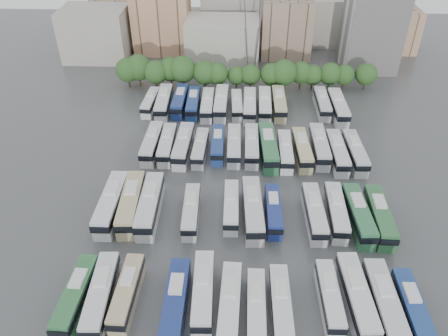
{
  "coord_description": "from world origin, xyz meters",
  "views": [
    {
      "loc": [
        -0.86,
        -59.64,
        48.11
      ],
      "look_at": [
        -3.34,
        3.26,
        3.0
      ],
      "focal_mm": 35.0,
      "sensor_mm": 36.0,
      "label": 1
    }
  ],
  "objects_px": {
    "bus_r1_s2": "(150,205)",
    "bus_r1_s13": "(379,216)",
    "bus_r0_s1": "(101,295)",
    "bus_r3_s1": "(164,102)",
    "electricity_pylon": "(253,5)",
    "bus_r0_s7": "(256,308)",
    "bus_r1_s10": "(314,213)",
    "bus_r3_s12": "(322,103)",
    "bus_r2_s8": "(268,147)",
    "bus_r0_s12": "(385,305)",
    "bus_r2_s13": "(355,152)",
    "bus_r2_s1": "(152,143)",
    "bus_r2_s5": "(218,144)",
    "bus_r0_s13": "(412,310)",
    "bus_r3_s3": "(193,103)",
    "bus_r0_s2": "(127,293)",
    "bus_r3_s8": "(265,104)",
    "bus_r3_s13": "(338,107)",
    "bus_r1_s11": "(336,211)",
    "bus_r3_s6": "(237,105)",
    "bus_r1_s7": "(253,209)",
    "apartment_tower": "(374,20)",
    "bus_r2_s12": "(337,152)",
    "bus_r2_s11": "(319,146)",
    "bus_r2_s2": "(167,144)",
    "bus_r0_s0": "(76,296)",
    "bus_r3_s5": "(221,103)",
    "bus_r1_s1": "(131,203)",
    "bus_r0_s4": "(176,303)",
    "bus_r1_s0": "(112,203)",
    "bus_r3_s2": "(180,101)",
    "bus_r0_s8": "(281,305)",
    "bus_r0_s10": "(329,297)",
    "bus_r1_s4": "(191,211)",
    "bus_r2_s9": "(285,151)",
    "bus_r2_s7": "(252,145)",
    "bus_r1_s8": "(273,210)",
    "bus_r3_s4": "(208,105)",
    "bus_r3_s7": "(250,105)",
    "bus_r0_s5": "(203,292)",
    "bus_r1_s12": "(358,215)",
    "bus_r3_s0": "(151,102)"
  },
  "relations": [
    {
      "from": "bus_r1_s11",
      "to": "bus_r3_s6",
      "type": "distance_m",
      "value": 39.97
    },
    {
      "from": "bus_r0_s8",
      "to": "bus_r1_s13",
      "type": "distance_m",
      "value": 23.94
    },
    {
      "from": "bus_r2_s7",
      "to": "bus_r2_s8",
      "type": "distance_m",
      "value": 3.35
    },
    {
      "from": "bus_r1_s2",
      "to": "bus_r1_s13",
      "type": "height_order",
      "value": "bus_r1_s2"
    },
    {
      "from": "bus_r1_s13",
      "to": "bus_r3_s5",
      "type": "distance_m",
      "value": 46.09
    },
    {
      "from": "bus_r1_s10",
      "to": "bus_r3_s12",
      "type": "bearing_deg",
      "value": 78.77
    },
    {
      "from": "bus_r3_s6",
      "to": "bus_r1_s11",
      "type": "bearing_deg",
      "value": -68.07
    },
    {
      "from": "bus_r0_s7",
      "to": "bus_r2_s13",
      "type": "distance_m",
      "value": 41.05
    },
    {
      "from": "bus_r0_s13",
      "to": "bus_r1_s8",
      "type": "bearing_deg",
      "value": 131.53
    },
    {
      "from": "apartment_tower",
      "to": "bus_r1_s10",
      "type": "relative_size",
      "value": 2.14
    },
    {
      "from": "bus_r1_s2",
      "to": "bus_r1_s7",
      "type": "distance_m",
      "value": 16.65
    },
    {
      "from": "bus_r1_s1",
      "to": "bus_r3_s1",
      "type": "bearing_deg",
      "value": 87.3
    },
    {
      "from": "bus_r1_s1",
      "to": "bus_r0_s4",
      "type": "bearing_deg",
      "value": -65.74
    },
    {
      "from": "bus_r1_s12",
      "to": "bus_r1_s13",
      "type": "bearing_deg",
      "value": -5.64
    },
    {
      "from": "bus_r0_s5",
      "to": "bus_r2_s12",
      "type": "relative_size",
      "value": 0.97
    },
    {
      "from": "bus_r2_s8",
      "to": "electricity_pylon",
      "type": "bearing_deg",
      "value": 91.62
    },
    {
      "from": "bus_r1_s13",
      "to": "bus_r3_s3",
      "type": "xyz_separation_m",
      "value": [
        -33.1,
        37.5,
        -0.06
      ]
    },
    {
      "from": "bus_r1_s11",
      "to": "bus_r3_s4",
      "type": "height_order",
      "value": "bus_r3_s4"
    },
    {
      "from": "bus_r1_s10",
      "to": "bus_r2_s2",
      "type": "height_order",
      "value": "bus_r1_s10"
    },
    {
      "from": "apartment_tower",
      "to": "bus_r2_s12",
      "type": "distance_m",
      "value": 50.97
    },
    {
      "from": "electricity_pylon",
      "to": "bus_r0_s7",
      "type": "distance_m",
      "value": 76.95
    },
    {
      "from": "bus_r0_s10",
      "to": "bus_r2_s12",
      "type": "height_order",
      "value": "bus_r2_s12"
    },
    {
      "from": "electricity_pylon",
      "to": "bus_r0_s12",
      "type": "height_order",
      "value": "electricity_pylon"
    },
    {
      "from": "bus_r3_s1",
      "to": "bus_r3_s13",
      "type": "distance_m",
      "value": 39.67
    },
    {
      "from": "bus_r2_s9",
      "to": "bus_r3_s13",
      "type": "bearing_deg",
      "value": 54.43
    },
    {
      "from": "bus_r0_s13",
      "to": "bus_r3_s12",
      "type": "xyz_separation_m",
      "value": [
        -3.27,
        55.98,
        0.11
      ]
    },
    {
      "from": "bus_r0_s10",
      "to": "bus_r1_s1",
      "type": "bearing_deg",
      "value": 149.0
    },
    {
      "from": "bus_r0_s0",
      "to": "bus_r0_s13",
      "type": "distance_m",
      "value": 42.78
    },
    {
      "from": "bus_r0_s4",
      "to": "bus_r3_s0",
      "type": "height_order",
      "value": "bus_r0_s4"
    },
    {
      "from": "bus_r2_s1",
      "to": "bus_r2_s5",
      "type": "bearing_deg",
      "value": 2.96
    },
    {
      "from": "bus_r1_s1",
      "to": "bus_r1_s4",
      "type": "bearing_deg",
      "value": -9.25
    },
    {
      "from": "bus_r2_s13",
      "to": "bus_r3_s5",
      "type": "height_order",
      "value": "bus_r3_s5"
    },
    {
      "from": "bus_r0_s7",
      "to": "bus_r2_s11",
      "type": "height_order",
      "value": "bus_r2_s11"
    },
    {
      "from": "bus_r2_s1",
      "to": "bus_r2_s11",
      "type": "bearing_deg",
      "value": 1.4
    },
    {
      "from": "bus_r1_s13",
      "to": "bus_r0_s2",
      "type": "bearing_deg",
      "value": -154.76
    },
    {
      "from": "bus_r0_s2",
      "to": "bus_r0_s10",
      "type": "height_order",
      "value": "bus_r0_s2"
    },
    {
      "from": "bus_r1_s13",
      "to": "bus_r2_s1",
      "type": "relative_size",
      "value": 1.01
    },
    {
      "from": "bus_r0_s5",
      "to": "bus_r3_s8",
      "type": "distance_m",
      "value": 53.94
    },
    {
      "from": "bus_r0_s1",
      "to": "bus_r3_s1",
      "type": "bearing_deg",
      "value": 87.31
    },
    {
      "from": "bus_r3_s2",
      "to": "bus_r3_s3",
      "type": "bearing_deg",
      "value": -15.22
    },
    {
      "from": "bus_r0_s2",
      "to": "bus_r3_s8",
      "type": "height_order",
      "value": "bus_r3_s8"
    },
    {
      "from": "bus_r0_s2",
      "to": "bus_r1_s10",
      "type": "height_order",
      "value": "bus_r1_s10"
    },
    {
      "from": "bus_r2_s9",
      "to": "bus_r3_s7",
      "type": "xyz_separation_m",
      "value": [
        -6.71,
        18.34,
        0.19
      ]
    },
    {
      "from": "bus_r1_s0",
      "to": "bus_r3_s6",
      "type": "distance_m",
      "value": 41.23
    },
    {
      "from": "bus_r0_s1",
      "to": "bus_r2_s9",
      "type": "xyz_separation_m",
      "value": [
        26.31,
        35.17,
        -0.14
      ]
    },
    {
      "from": "bus_r3_s2",
      "to": "bus_r3_s5",
      "type": "bearing_deg",
      "value": -3.86
    },
    {
      "from": "bus_r2_s12",
      "to": "bus_r3_s8",
      "type": "distance_m",
      "value": 23.27
    },
    {
      "from": "bus_r0_s4",
      "to": "bus_r2_s5",
      "type": "xyz_separation_m",
      "value": [
        3.4,
        37.93,
        -0.19
      ]
    },
    {
      "from": "bus_r0_s7",
      "to": "bus_r2_s11",
      "type": "relative_size",
      "value": 0.85
    },
    {
      "from": "bus_r0_s13",
      "to": "bus_r2_s13",
      "type": "xyz_separation_m",
      "value": [
        0.07,
        35.71,
        0.13
      ]
    }
  ]
}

